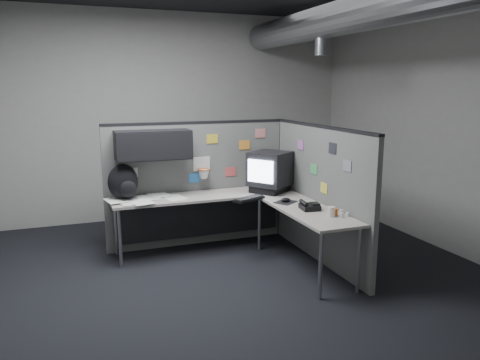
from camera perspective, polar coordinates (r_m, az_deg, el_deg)
name	(u,v)px	position (r m, az deg, el deg)	size (l,w,h in m)	color
room	(288,84)	(5.06, 5.89, 11.58)	(5.62, 5.62, 3.22)	black
partition_back	(187,171)	(6.04, -6.47, 1.04)	(2.44, 0.42, 1.63)	#5D5F5D
partition_right	(319,193)	(5.65, 9.62, -1.61)	(0.07, 2.23, 1.63)	#5D5F5D
desk	(230,207)	(5.74, -1.20, -3.36)	(2.31, 2.11, 0.73)	#A49C94
monitor	(270,171)	(6.02, 3.67, 1.07)	(0.64, 0.64, 0.52)	black
keyboard	(249,199)	(5.61, 1.10, -2.29)	(0.44, 0.31, 0.04)	black
mouse	(285,201)	(5.53, 5.56, -2.54)	(0.32, 0.30, 0.05)	black
phone	(309,206)	(5.23, 8.45, -3.19)	(0.22, 0.24, 0.10)	black
bottles	(341,213)	(5.03, 12.17, -3.99)	(0.13, 0.14, 0.07)	silver
cup	(331,212)	(4.99, 11.08, -3.81)	(0.08, 0.08, 0.11)	beige
papers	(145,199)	(5.74, -11.49, -2.27)	(0.99, 0.69, 0.02)	white
backpack	(123,183)	(5.74, -14.02, -0.31)	(0.38, 0.35, 0.44)	black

